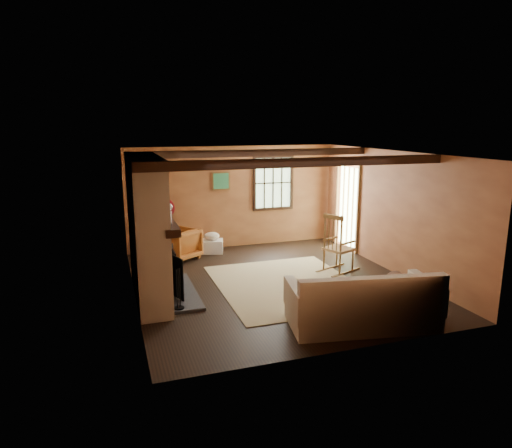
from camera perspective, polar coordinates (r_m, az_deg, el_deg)
name	(u,v)px	position (r m, az deg, el deg)	size (l,w,h in m)	color
ground	(273,283)	(8.60, 2.17, -7.33)	(5.50, 5.50, 0.00)	black
room_envelope	(280,194)	(8.51, 3.05, 3.82)	(5.02, 5.52, 2.44)	#A7633B
fireplace	(149,234)	(7.81, -13.25, -1.25)	(1.02, 2.30, 2.40)	brown
rug	(287,285)	(8.49, 3.92, -7.58)	(2.50, 3.00, 0.01)	tan
rocking_chair	(337,247)	(9.22, 10.14, -2.87)	(0.97, 0.74, 1.19)	tan
sofa	(364,306)	(6.92, 13.32, -9.96)	(2.28, 1.31, 0.87)	beige
firewood_pile	(157,249)	(10.59, -12.25, -3.03)	(0.72, 0.13, 0.26)	brown
laundry_basket	(212,246)	(10.54, -5.54, -2.78)	(0.50, 0.38, 0.30)	white
basket_pillow	(212,236)	(10.47, -5.57, -1.51)	(0.36, 0.29, 0.18)	beige
armchair	(180,244)	(10.09, -9.52, -2.49)	(0.72, 0.74, 0.67)	#BF6026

